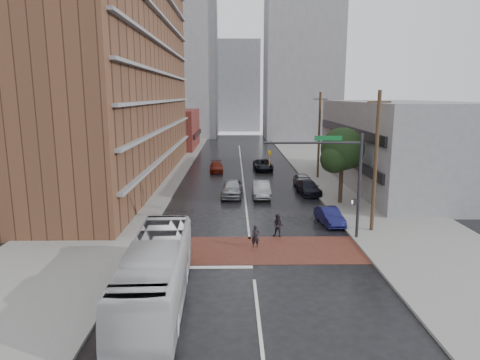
{
  "coord_description": "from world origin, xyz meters",
  "views": [
    {
      "loc": [
        -1.07,
        -25.23,
        9.65
      ],
      "look_at": [
        -0.61,
        5.67,
        3.5
      ],
      "focal_mm": 32.0,
      "sensor_mm": 36.0,
      "label": 1
    }
  ],
  "objects_px": {
    "car_travel_b": "(261,189)",
    "pedestrian_b": "(278,226)",
    "suv_travel": "(263,165)",
    "car_parked_mid": "(308,188)",
    "transit_bus": "(156,273)",
    "car_parked_near": "(330,216)",
    "car_travel_c": "(216,167)",
    "car_travel_a": "(232,188)",
    "car_parked_far": "(303,180)",
    "pedestrian_a": "(256,237)"
  },
  "relations": [
    {
      "from": "car_travel_a",
      "to": "car_parked_far",
      "type": "distance_m",
      "value": 8.68
    },
    {
      "from": "car_travel_b",
      "to": "car_parked_near",
      "type": "distance_m",
      "value": 10.04
    },
    {
      "from": "car_parked_far",
      "to": "pedestrian_a",
      "type": "bearing_deg",
      "value": -109.37
    },
    {
      "from": "car_travel_b",
      "to": "car_parked_mid",
      "type": "distance_m",
      "value": 4.88
    },
    {
      "from": "car_parked_mid",
      "to": "car_parked_far",
      "type": "relative_size",
      "value": 1.1
    },
    {
      "from": "car_travel_a",
      "to": "car_parked_mid",
      "type": "bearing_deg",
      "value": 9.75
    },
    {
      "from": "transit_bus",
      "to": "car_travel_a",
      "type": "bearing_deg",
      "value": 78.91
    },
    {
      "from": "transit_bus",
      "to": "car_travel_b",
      "type": "xyz_separation_m",
      "value": [
        6.25,
        21.36,
        -0.76
      ]
    },
    {
      "from": "car_travel_b",
      "to": "pedestrian_b",
      "type": "bearing_deg",
      "value": -88.24
    },
    {
      "from": "car_parked_mid",
      "to": "pedestrian_b",
      "type": "bearing_deg",
      "value": -114.22
    },
    {
      "from": "car_parked_near",
      "to": "car_parked_mid",
      "type": "distance_m",
      "value": 10.06
    },
    {
      "from": "pedestrian_a",
      "to": "car_travel_b",
      "type": "xyz_separation_m",
      "value": [
        1.23,
        13.91,
        0.03
      ]
    },
    {
      "from": "car_parked_mid",
      "to": "car_parked_near",
      "type": "bearing_deg",
      "value": -96.4
    },
    {
      "from": "suv_travel",
      "to": "car_parked_near",
      "type": "relative_size",
      "value": 1.31
    },
    {
      "from": "transit_bus",
      "to": "car_parked_far",
      "type": "bearing_deg",
      "value": 65.01
    },
    {
      "from": "car_parked_far",
      "to": "transit_bus",
      "type": "bearing_deg",
      "value": -114.43
    },
    {
      "from": "suv_travel",
      "to": "car_parked_far",
      "type": "distance_m",
      "value": 10.93
    },
    {
      "from": "car_parked_near",
      "to": "car_travel_a",
      "type": "bearing_deg",
      "value": 121.66
    },
    {
      "from": "pedestrian_a",
      "to": "car_parked_near",
      "type": "relative_size",
      "value": 0.38
    },
    {
      "from": "suv_travel",
      "to": "car_parked_far",
      "type": "bearing_deg",
      "value": -73.34
    },
    {
      "from": "pedestrian_b",
      "to": "car_parked_near",
      "type": "bearing_deg",
      "value": 59.46
    },
    {
      "from": "pedestrian_a",
      "to": "pedestrian_b",
      "type": "distance_m",
      "value": 2.65
    },
    {
      "from": "transit_bus",
      "to": "car_travel_a",
      "type": "height_order",
      "value": "transit_bus"
    },
    {
      "from": "transit_bus",
      "to": "car_parked_near",
      "type": "relative_size",
      "value": 2.86
    },
    {
      "from": "pedestrian_a",
      "to": "car_parked_mid",
      "type": "bearing_deg",
      "value": 62.46
    },
    {
      "from": "pedestrian_a",
      "to": "car_travel_b",
      "type": "relative_size",
      "value": 0.32
    },
    {
      "from": "car_travel_a",
      "to": "pedestrian_a",
      "type": "bearing_deg",
      "value": -80.34
    },
    {
      "from": "pedestrian_b",
      "to": "car_travel_a",
      "type": "relative_size",
      "value": 0.33
    },
    {
      "from": "car_travel_b",
      "to": "suv_travel",
      "type": "height_order",
      "value": "car_travel_b"
    },
    {
      "from": "car_travel_b",
      "to": "car_parked_far",
      "type": "relative_size",
      "value": 1.12
    },
    {
      "from": "transit_bus",
      "to": "car_parked_near",
      "type": "distance_m",
      "value": 16.57
    },
    {
      "from": "car_travel_a",
      "to": "car_parked_near",
      "type": "relative_size",
      "value": 1.27
    },
    {
      "from": "car_parked_near",
      "to": "car_parked_far",
      "type": "distance_m",
      "value": 13.51
    },
    {
      "from": "transit_bus",
      "to": "car_travel_a",
      "type": "relative_size",
      "value": 2.25
    },
    {
      "from": "suv_travel",
      "to": "car_parked_mid",
      "type": "height_order",
      "value": "suv_travel"
    },
    {
      "from": "transit_bus",
      "to": "pedestrian_b",
      "type": "distance_m",
      "value": 11.64
    },
    {
      "from": "pedestrian_b",
      "to": "car_travel_c",
      "type": "xyz_separation_m",
      "value": [
        -5.28,
        25.77,
        -0.19
      ]
    },
    {
      "from": "car_parked_near",
      "to": "car_parked_mid",
      "type": "relative_size",
      "value": 0.84
    },
    {
      "from": "transit_bus",
      "to": "car_parked_mid",
      "type": "xyz_separation_m",
      "value": [
        11.0,
        22.51,
        -0.86
      ]
    },
    {
      "from": "transit_bus",
      "to": "suv_travel",
      "type": "bearing_deg",
      "value": 76.37
    },
    {
      "from": "car_travel_b",
      "to": "car_travel_a",
      "type": "bearing_deg",
      "value": 173.27
    },
    {
      "from": "car_travel_c",
      "to": "car_parked_near",
      "type": "relative_size",
      "value": 1.1
    },
    {
      "from": "pedestrian_a",
      "to": "suv_travel",
      "type": "distance_m",
      "value": 28.96
    },
    {
      "from": "transit_bus",
      "to": "pedestrian_a",
      "type": "height_order",
      "value": "transit_bus"
    },
    {
      "from": "pedestrian_b",
      "to": "suv_travel",
      "type": "relative_size",
      "value": 0.32
    },
    {
      "from": "car_travel_a",
      "to": "car_parked_far",
      "type": "relative_size",
      "value": 1.17
    },
    {
      "from": "car_parked_mid",
      "to": "car_travel_c",
      "type": "bearing_deg",
      "value": 121.13
    },
    {
      "from": "transit_bus",
      "to": "car_travel_c",
      "type": "xyz_separation_m",
      "value": [
        1.4,
        35.28,
        -0.91
      ]
    },
    {
      "from": "pedestrian_b",
      "to": "car_parked_far",
      "type": "bearing_deg",
      "value": 99.88
    },
    {
      "from": "pedestrian_a",
      "to": "car_travel_b",
      "type": "bearing_deg",
      "value": 79.03
    }
  ]
}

